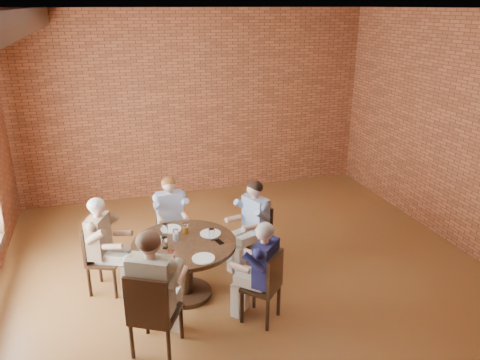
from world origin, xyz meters
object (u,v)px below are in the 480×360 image
object	(u,v)px
chair_a	(256,233)
chair_c	(99,256)
diner_a	(252,226)
chair_b	(171,226)
chair_e	(267,284)
chair_d	(152,312)
diner_e	(261,273)
dining_table	(185,258)
diner_d	(154,292)
diner_c	(104,246)
diner_b	(171,220)
smartphone	(219,242)

from	to	relation	value
chair_a	chair_c	distance (m)	2.08
diner_a	chair_b	size ratio (longest dim) A/B	1.44
chair_b	chair_e	world-z (taller)	chair_e
chair_d	diner_e	bearing A→B (deg)	-140.82
dining_table	diner_d	world-z (taller)	diner_d
chair_c	diner_c	size ratio (longest dim) A/B	0.71
dining_table	diner_c	bearing A→B (deg)	156.43
diner_a	diner_d	distance (m)	1.95
diner_a	chair_c	bearing A→B (deg)	-113.05
dining_table	diner_b	xyz separation A→B (m)	(-0.01, 0.96, 0.08)
chair_b	chair_c	xyz separation A→B (m)	(-0.99, -0.59, 0.01)
diner_e	diner_a	bearing A→B (deg)	-149.15
diner_d	smartphone	bearing A→B (deg)	-111.21
chair_e	diner_e	size ratio (longest dim) A/B	0.72
diner_c	chair_d	bearing A→B (deg)	-139.30
diner_c	chair_e	size ratio (longest dim) A/B	1.43
diner_a	chair_d	size ratio (longest dim) A/B	1.30
chair_a	diner_d	bearing A→B (deg)	-72.00
chair_b	chair_c	bearing A→B (deg)	-150.02
dining_table	diner_b	distance (m)	0.96
diner_a	chair_b	distance (m)	1.20
diner_b	diner_d	size ratio (longest dim) A/B	0.88
chair_a	diner_d	distance (m)	2.04
chair_d	chair_b	bearing A→B (deg)	-75.68
diner_b	diner_d	xyz separation A→B (m)	(-0.46, -1.83, 0.09)
dining_table	chair_c	world-z (taller)	chair_c
diner_c	chair_e	distance (m)	2.09
chair_a	diner_b	size ratio (longest dim) A/B	0.73
dining_table	chair_a	xyz separation A→B (m)	(1.07, 0.44, -0.04)
diner_b	chair_c	size ratio (longest dim) A/B	1.36
diner_c	chair_e	world-z (taller)	diner_c
diner_a	diner_b	bearing A→B (deg)	-140.60
chair_a	diner_b	world-z (taller)	diner_b
chair_c	diner_c	world-z (taller)	diner_c
diner_b	diner_a	bearing A→B (deg)	-29.25
dining_table	chair_d	bearing A→B (deg)	-118.52
dining_table	chair_e	distance (m)	1.10
chair_c	chair_d	world-z (taller)	chair_d
diner_a	diner_c	bearing A→B (deg)	-112.18
diner_e	dining_table	bearing A→B (deg)	-90.00
dining_table	chair_d	size ratio (longest dim) A/B	1.30
chair_c	smartphone	world-z (taller)	chair_c
chair_c	smartphone	size ratio (longest dim) A/B	7.09
diner_a	chair_b	bearing A→B (deg)	-143.56
chair_d	diner_d	xyz separation A→B (m)	(0.05, 0.08, 0.18)
dining_table	diner_c	world-z (taller)	diner_c
chair_a	chair_e	xyz separation A→B (m)	(-0.29, -1.20, -0.01)
dining_table	diner_d	size ratio (longest dim) A/B	0.90
chair_c	chair_d	distance (m)	1.47
chair_d	chair_e	xyz separation A→B (m)	(1.30, 0.19, -0.04)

